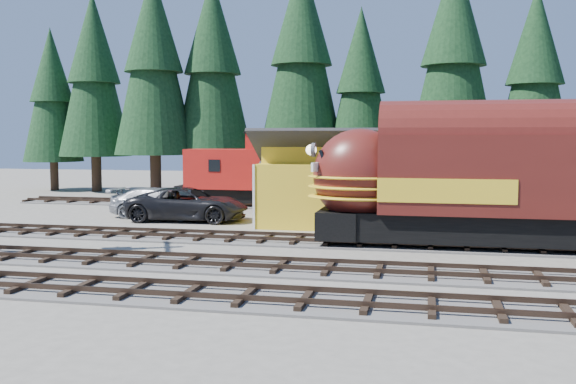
% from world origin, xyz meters
% --- Properties ---
extents(ground, '(120.00, 120.00, 0.00)m').
position_xyz_m(ground, '(0.00, 0.00, 0.00)').
color(ground, '#6B665B').
rests_on(ground, ground).
extents(track_spur, '(32.00, 3.20, 0.33)m').
position_xyz_m(track_spur, '(-10.00, 18.00, 0.06)').
color(track_spur, '#4C4947').
rests_on(track_spur, ground).
extents(depot, '(12.80, 7.00, 5.30)m').
position_xyz_m(depot, '(-0.00, 10.50, 2.96)').
color(depot, yellow).
rests_on(depot, ground).
extents(conifer_backdrop, '(79.98, 23.60, 17.44)m').
position_xyz_m(conifer_backdrop, '(6.42, 25.29, 10.51)').
color(conifer_backdrop, black).
rests_on(conifer_backdrop, ground).
extents(locomotive, '(17.91, 3.56, 4.87)m').
position_xyz_m(locomotive, '(6.18, 4.00, 2.81)').
color(locomotive, black).
rests_on(locomotive, ground).
extents(caboose, '(9.09, 2.64, 4.73)m').
position_xyz_m(caboose, '(-8.96, 18.00, 2.38)').
color(caboose, black).
rests_on(caboose, ground).
extents(pickup_truck_a, '(7.13, 3.65, 1.93)m').
position_xyz_m(pickup_truck_a, '(-10.64, 10.02, 0.96)').
color(pickup_truck_a, black).
rests_on(pickup_truck_a, ground).
extents(pickup_truck_b, '(6.37, 3.12, 1.78)m').
position_xyz_m(pickup_truck_b, '(-12.67, 10.80, 0.89)').
color(pickup_truck_b, '#9DA0A4').
rests_on(pickup_truck_b, ground).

